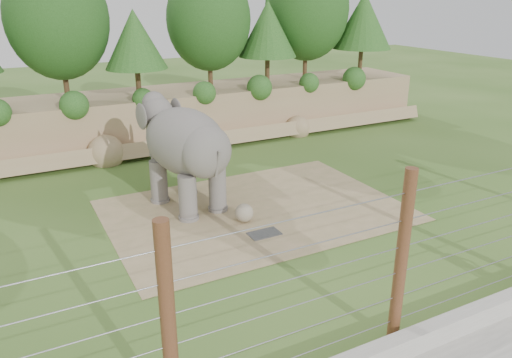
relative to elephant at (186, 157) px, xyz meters
name	(u,v)px	position (x,y,z in m)	size (l,w,h in m)	color
ground	(287,251)	(1.43, -4.47, -1.85)	(90.00, 90.00, 0.00)	#3D6322
back_embankment	(165,62)	(2.02, 8.21, 2.12)	(30.00, 5.52, 8.77)	#A2825D
dirt_patch	(255,210)	(1.93, -1.47, -1.84)	(10.00, 7.00, 0.02)	#908255
drain_grate	(264,234)	(1.33, -3.24, -1.81)	(1.00, 0.60, 0.03)	#262628
elephant	(186,157)	(0.00, 0.00, 0.00)	(1.96, 4.56, 3.69)	#69625D
stone_ball	(244,213)	(1.18, -2.11, -1.52)	(0.62, 0.62, 0.62)	gray
retaining_wall	(410,343)	(1.43, -9.47, -1.60)	(26.00, 0.35, 0.50)	#A39F96
barrier_fence	(401,259)	(1.43, -8.97, 0.15)	(20.26, 0.26, 4.00)	#502D16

